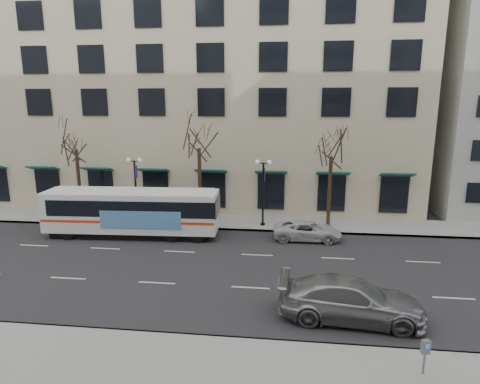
# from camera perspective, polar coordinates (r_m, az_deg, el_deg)

# --- Properties ---
(ground) EXTENTS (160.00, 160.00, 0.00)m
(ground) POSITION_cam_1_polar(r_m,az_deg,el_deg) (24.27, -10.02, -10.30)
(ground) COLOR black
(ground) RESTS_ON ground
(sidewalk_far) EXTENTS (80.00, 4.00, 0.15)m
(sidewalk_far) POSITION_cam_1_polar(r_m,az_deg,el_deg) (31.82, 3.32, -4.41)
(sidewalk_far) COLOR gray
(sidewalk_far) RESTS_ON ground
(building_hotel) EXTENTS (40.00, 20.00, 24.00)m
(building_hotel) POSITION_cam_1_polar(r_m,az_deg,el_deg) (43.35, -5.15, 16.02)
(building_hotel) COLOR #C0B093
(building_hotel) RESTS_ON ground
(tree_far_left) EXTENTS (3.60, 3.60, 8.34)m
(tree_far_left) POSITION_cam_1_polar(r_m,az_deg,el_deg) (34.58, -22.42, 7.22)
(tree_far_left) COLOR black
(tree_far_left) RESTS_ON ground
(tree_far_mid) EXTENTS (3.60, 3.60, 8.55)m
(tree_far_mid) POSITION_cam_1_polar(r_m,az_deg,el_deg) (31.01, -5.89, 7.97)
(tree_far_mid) COLOR black
(tree_far_mid) RESTS_ON ground
(tree_far_right) EXTENTS (3.60, 3.60, 8.06)m
(tree_far_right) POSITION_cam_1_polar(r_m,az_deg,el_deg) (30.52, 12.93, 6.74)
(tree_far_right) COLOR black
(tree_far_right) RESTS_ON ground
(lamp_post_left) EXTENTS (1.22, 0.45, 5.21)m
(lamp_post_left) POSITION_cam_1_polar(r_m,az_deg,el_deg) (32.44, -14.60, 0.76)
(lamp_post_left) COLOR black
(lamp_post_left) RESTS_ON ground
(lamp_post_right) EXTENTS (1.22, 0.45, 5.21)m
(lamp_post_right) POSITION_cam_1_polar(r_m,az_deg,el_deg) (30.32, 3.32, 0.34)
(lamp_post_right) COLOR black
(lamp_post_right) RESTS_ON ground
(city_bus) EXTENTS (12.41, 3.27, 3.34)m
(city_bus) POSITION_cam_1_polar(r_m,az_deg,el_deg) (29.55, -14.96, -2.64)
(city_bus) COLOR white
(city_bus) RESTS_ON ground
(silver_car) EXTENTS (6.46, 2.99, 1.83)m
(silver_car) POSITION_cam_1_polar(r_m,az_deg,el_deg) (18.85, 15.47, -14.51)
(silver_car) COLOR #95989C
(silver_car) RESTS_ON ground
(white_pickup) EXTENTS (4.71, 2.21, 1.30)m
(white_pickup) POSITION_cam_1_polar(r_m,az_deg,el_deg) (28.42, 9.56, -5.44)
(white_pickup) COLOR #BCBCBC
(white_pickup) RESTS_ON ground
(pay_station) EXTENTS (0.31, 0.25, 1.29)m
(pay_station) POSITION_cam_1_polar(r_m,az_deg,el_deg) (16.06, 24.86, -19.68)
(pay_station) COLOR slate
(pay_station) RESTS_ON sidewalk_near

